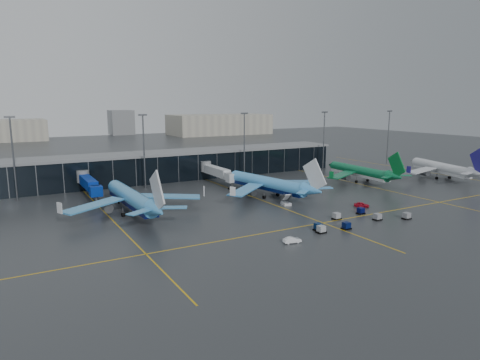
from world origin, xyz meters
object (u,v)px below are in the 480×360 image
airliner_klm_near (267,176)px  baggage_carts (353,220)px  airliner_arkefly (131,188)px  service_van_white (292,240)px  service_van_red (362,205)px  mobile_airstair (286,202)px  airliner_ba (441,162)px  airliner_aer_lingus (359,165)px

airliner_klm_near → baggage_carts: 36.92m
airliner_arkefly → service_van_white: size_ratio=11.30×
service_van_white → baggage_carts: bearing=-68.7°
airliner_klm_near → service_van_white: (-20.13, -41.09, -6.00)m
service_van_red → airliner_klm_near: bearing=80.1°
airliner_arkefly → mobile_airstair: bearing=-18.5°
airliner_arkefly → service_van_white: bearing=-62.4°
airliner_klm_near → service_van_white: 46.14m
baggage_carts → mobile_airstair: 24.02m
baggage_carts → mobile_airstair: size_ratio=8.03×
airliner_klm_near → mobile_airstair: bearing=-106.3°
airliner_ba → service_van_red: airliner_ba is taller
service_van_red → airliner_arkefly: bearing=114.7°
airliner_aer_lingus → airliner_arkefly: bearing=-173.6°
airliner_arkefly → mobile_airstair: size_ratio=12.44×
baggage_carts → service_van_white: (-22.16, -4.70, -0.11)m
airliner_klm_near → airliner_ba: size_ratio=1.03×
airliner_klm_near → mobile_airstair: airliner_klm_near is taller
baggage_carts → service_van_white: baggage_carts is taller
airliner_aer_lingus → airliner_ba: airliner_ba is taller
airliner_aer_lingus → airliner_ba: bearing=-13.9°
baggage_carts → airliner_arkefly: bearing=141.0°
airliner_ba → baggage_carts: (-75.43, -30.52, -5.74)m
service_van_red → service_van_white: bearing=161.7°
mobile_airstair → service_van_red: (17.25, -12.74, -0.05)m
airliner_klm_near → airliner_aer_lingus: (44.24, 4.51, -0.47)m
airliner_ba → service_van_white: size_ratio=10.67×
airliner_arkefly → airliner_ba: 120.69m
service_van_red → service_van_white: service_van_red is taller
airliner_klm_near → airliner_aer_lingus: airliner_klm_near is taller
airliner_aer_lingus → airliner_ba: size_ratio=0.95×
mobile_airstair → service_van_white: size_ratio=0.91×
airliner_klm_near → airliner_ba: 77.69m
airliner_klm_near → mobile_airstair: size_ratio=12.03×
airliner_aer_lingus → service_van_red: airliner_aer_lingus is taller
airliner_arkefly → airliner_aer_lingus: (87.31, 4.39, -0.70)m
airliner_aer_lingus → mobile_airstair: bearing=-156.0°
airliner_aer_lingus → service_van_red: bearing=-130.1°
airliner_klm_near → baggage_carts: (2.03, -36.38, -5.90)m
airliner_ba → airliner_klm_near: bearing=-167.5°
baggage_carts → service_van_white: bearing=-168.0°
airliner_ba → service_van_white: 103.92m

